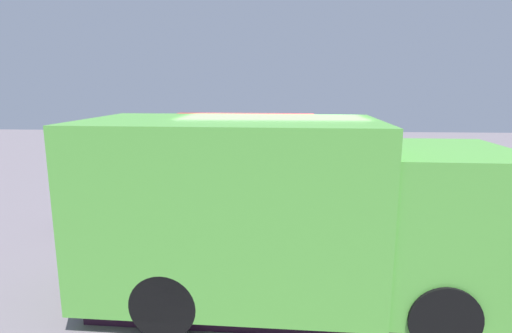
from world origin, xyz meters
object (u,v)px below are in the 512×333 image
object	(u,v)px
planter_flowering_side	(279,192)
plaza_bench	(370,191)
trash_bin	(150,177)
food_truck	(285,216)
person_customer	(77,210)
planter_flowering_far	(193,187)

from	to	relation	value
planter_flowering_side	plaza_bench	distance (m)	2.22
planter_flowering_side	trash_bin	size ratio (longest dim) A/B	0.85
food_truck	trash_bin	bearing A→B (deg)	-56.65
person_customer	planter_flowering_side	xyz separation A→B (m)	(-4.21, -1.71, 0.03)
food_truck	planter_flowering_side	size ratio (longest dim) A/B	7.71
food_truck	plaza_bench	distance (m)	5.16
person_customer	planter_flowering_side	size ratio (longest dim) A/B	1.17
person_customer	plaza_bench	distance (m)	6.69
trash_bin	person_customer	bearing A→B (deg)	76.81
planter_flowering_far	planter_flowering_side	xyz separation A→B (m)	(-2.15, 0.16, -0.04)
planter_flowering_side	trash_bin	world-z (taller)	trash_bin
planter_flowering_far	plaza_bench	world-z (taller)	planter_flowering_far
person_customer	planter_flowering_side	world-z (taller)	person_customer
plaza_bench	planter_flowering_far	bearing A→B (deg)	-0.18
food_truck	plaza_bench	xyz separation A→B (m)	(-2.12, -4.64, -0.83)
plaza_bench	trash_bin	bearing A→B (deg)	-9.01
person_customer	planter_flowering_far	xyz separation A→B (m)	(-2.05, -1.87, 0.06)
food_truck	person_customer	bearing A→B (deg)	-32.83
person_customer	food_truck	bearing A→B (deg)	147.17
food_truck	planter_flowering_side	world-z (taller)	food_truck
person_customer	trash_bin	distance (m)	2.85
person_customer	planter_flowering_far	bearing A→B (deg)	-137.62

